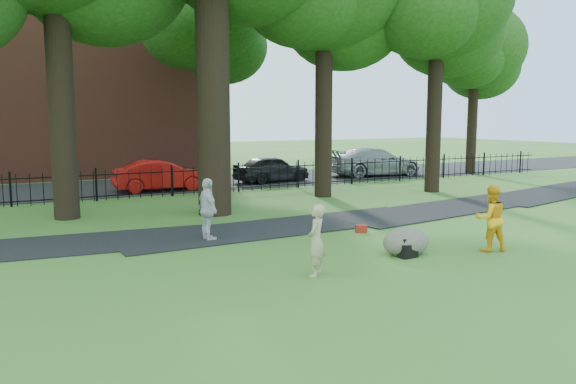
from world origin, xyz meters
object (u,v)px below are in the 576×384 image
woman (316,240)px  boulder (406,240)px  man (491,218)px  red_sedan (162,175)px

woman → boulder: 2.93m
man → woman: bearing=17.3°
woman → red_sedan: bearing=-136.2°
woman → boulder: size_ratio=1.25×
woman → man: man is taller
woman → boulder: woman is taller
boulder → red_sedan: red_sedan is taller
man → red_sedan: size_ratio=0.39×
woman → red_sedan: 14.87m
woman → man: bearing=135.8°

